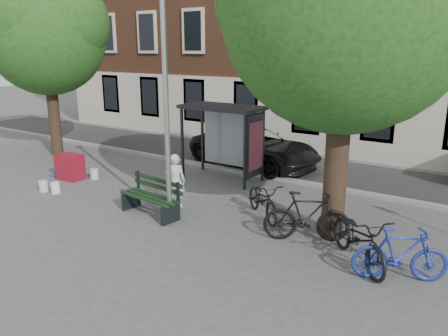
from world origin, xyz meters
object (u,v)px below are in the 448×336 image
at_px(car_dark, 255,148).
at_px(bike_a, 263,199).
at_px(painter, 175,181).
at_px(red_stand, 70,167).
at_px(bus_shelter, 233,126).
at_px(bike_d, 307,216).
at_px(bike_c, 359,238).
at_px(bike_b, 400,254).
at_px(lamppost, 167,118).
at_px(bench, 152,199).

bearing_deg(car_dark, bike_a, -140.69).
height_order(painter, red_stand, painter).
bearing_deg(bus_shelter, bike_d, -37.88).
relative_size(bus_shelter, bike_c, 1.27).
bearing_deg(bike_b, car_dark, 21.05).
distance_m(bike_c, bike_d, 1.48).
height_order(lamppost, bus_shelter, lamppost).
bearing_deg(bike_d, red_stand, 60.40).
distance_m(bus_shelter, bike_d, 5.48).
bearing_deg(bench, bike_b, 7.80).
bearing_deg(bus_shelter, red_stand, -147.08).
relative_size(bike_b, red_stand, 2.09).
bearing_deg(lamppost, bench, 177.49).
bearing_deg(car_dark, bike_d, -132.84).
xyz_separation_m(bench, car_dark, (-0.24, 6.17, 0.27)).
bearing_deg(bike_d, car_dark, 11.36).
bearing_deg(red_stand, bench, -11.08).
distance_m(lamppost, car_dark, 6.60).
relative_size(bike_d, car_dark, 0.39).
xyz_separation_m(painter, red_stand, (-4.94, 0.10, -0.35)).
relative_size(bike_a, bike_d, 0.97).
relative_size(lamppost, red_stand, 6.79).
bearing_deg(bench, bus_shelter, 95.87).
relative_size(lamppost, car_dark, 1.15).
bearing_deg(lamppost, red_stand, 169.98).
height_order(bike_b, bike_c, bike_c).
xyz_separation_m(lamppost, bus_shelter, (-0.61, 4.11, -0.87)).
bearing_deg(bike_d, bus_shelter, 23.34).
distance_m(bike_b, red_stand, 11.39).
distance_m(painter, bike_b, 6.46).
xyz_separation_m(bike_d, red_stand, (-9.05, 0.13, -0.17)).
xyz_separation_m(painter, bench, (-0.17, -0.84, -0.34)).
bearing_deg(red_stand, bike_a, 4.60).
bearing_deg(bus_shelter, bench, -91.14).
distance_m(lamppost, red_stand, 6.01).
bearing_deg(red_stand, bike_d, -0.81).
height_order(bike_d, red_stand, bike_d).
bearing_deg(bike_a, bike_d, -74.70).
bearing_deg(bike_c, bike_d, 116.50).
xyz_separation_m(bike_a, bike_c, (3.00, -1.20, 0.06)).
relative_size(car_dark, red_stand, 5.91).
relative_size(bike_b, car_dark, 0.35).
bearing_deg(bike_d, lamppost, 74.31).
distance_m(bench, bike_d, 4.36).
bearing_deg(painter, bike_d, 149.90).
xyz_separation_m(bus_shelter, bike_a, (2.61, -2.54, -1.39)).
xyz_separation_m(lamppost, bike_c, (5.00, 0.36, -2.19)).
height_order(bus_shelter, bench, bus_shelter).
xyz_separation_m(bus_shelter, bike_d, (4.20, -3.27, -1.29)).
bearing_deg(bus_shelter, car_dark, 98.74).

